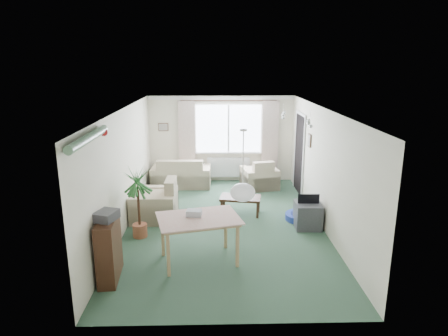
{
  "coord_description": "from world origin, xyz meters",
  "views": [
    {
      "loc": [
        -0.21,
        -7.71,
        3.29
      ],
      "look_at": [
        0.0,
        0.3,
        1.15
      ],
      "focal_mm": 32.0,
      "sensor_mm": 36.0,
      "label": 1
    }
  ],
  "objects_px": {
    "tv_cube": "(308,215)",
    "pet_bed": "(301,217)",
    "houseplant": "(138,203)",
    "sofa": "(181,172)",
    "coffee_table": "(240,205)",
    "armchair_left": "(154,199)",
    "dining_table": "(199,240)",
    "bookshelf": "(109,249)",
    "armchair_corner": "(260,173)"
  },
  "relations": [
    {
      "from": "armchair_left",
      "to": "armchair_corner",
      "type": "bearing_deg",
      "value": 130.94
    },
    {
      "from": "coffee_table",
      "to": "pet_bed",
      "type": "bearing_deg",
      "value": -16.21
    },
    {
      "from": "bookshelf",
      "to": "tv_cube",
      "type": "bearing_deg",
      "value": 24.2
    },
    {
      "from": "bookshelf",
      "to": "houseplant",
      "type": "relative_size",
      "value": 0.71
    },
    {
      "from": "armchair_corner",
      "to": "dining_table",
      "type": "bearing_deg",
      "value": 57.9
    },
    {
      "from": "dining_table",
      "to": "bookshelf",
      "type": "bearing_deg",
      "value": -159.5
    },
    {
      "from": "armchair_corner",
      "to": "tv_cube",
      "type": "distance_m",
      "value": 2.77
    },
    {
      "from": "armchair_corner",
      "to": "houseplant",
      "type": "height_order",
      "value": "houseplant"
    },
    {
      "from": "armchair_left",
      "to": "dining_table",
      "type": "distance_m",
      "value": 2.22
    },
    {
      "from": "sofa",
      "to": "armchair_left",
      "type": "height_order",
      "value": "armchair_left"
    },
    {
      "from": "coffee_table",
      "to": "pet_bed",
      "type": "relative_size",
      "value": 1.35
    },
    {
      "from": "sofa",
      "to": "dining_table",
      "type": "height_order",
      "value": "sofa"
    },
    {
      "from": "dining_table",
      "to": "pet_bed",
      "type": "xyz_separation_m",
      "value": [
        2.12,
        1.79,
        -0.32
      ]
    },
    {
      "from": "sofa",
      "to": "coffee_table",
      "type": "distance_m",
      "value": 2.59
    },
    {
      "from": "bookshelf",
      "to": "pet_bed",
      "type": "bearing_deg",
      "value": 29.33
    },
    {
      "from": "bookshelf",
      "to": "sofa",
      "type": "bearing_deg",
      "value": 77.12
    },
    {
      "from": "armchair_left",
      "to": "houseplant",
      "type": "xyz_separation_m",
      "value": [
        -0.15,
        -0.95,
        0.25
      ]
    },
    {
      "from": "houseplant",
      "to": "tv_cube",
      "type": "bearing_deg",
      "value": 6.54
    },
    {
      "from": "houseplant",
      "to": "dining_table",
      "type": "xyz_separation_m",
      "value": [
        1.18,
        -1.01,
        -0.31
      ]
    },
    {
      "from": "armchair_corner",
      "to": "bookshelf",
      "type": "bearing_deg",
      "value": 46.0
    },
    {
      "from": "armchair_left",
      "to": "houseplant",
      "type": "distance_m",
      "value": 0.99
    },
    {
      "from": "sofa",
      "to": "tv_cube",
      "type": "distance_m",
      "value": 4.02
    },
    {
      "from": "sofa",
      "to": "houseplant",
      "type": "relative_size",
      "value": 1.14
    },
    {
      "from": "pet_bed",
      "to": "armchair_corner",
      "type": "bearing_deg",
      "value": 105.64
    },
    {
      "from": "sofa",
      "to": "dining_table",
      "type": "relative_size",
      "value": 1.28
    },
    {
      "from": "tv_cube",
      "to": "pet_bed",
      "type": "xyz_separation_m",
      "value": [
        -0.05,
        0.4,
        -0.19
      ]
    },
    {
      "from": "coffee_table",
      "to": "dining_table",
      "type": "bearing_deg",
      "value": -111.29
    },
    {
      "from": "bookshelf",
      "to": "armchair_corner",
      "type": "bearing_deg",
      "value": 54.02
    },
    {
      "from": "bookshelf",
      "to": "houseplant",
      "type": "bearing_deg",
      "value": 78.78
    },
    {
      "from": "houseplant",
      "to": "coffee_table",
      "type": "bearing_deg",
      "value": 29.65
    },
    {
      "from": "armchair_corner",
      "to": "pet_bed",
      "type": "distance_m",
      "value": 2.39
    },
    {
      "from": "coffee_table",
      "to": "dining_table",
      "type": "xyz_separation_m",
      "value": [
        -0.84,
        -2.16,
        0.19
      ]
    },
    {
      "from": "armchair_left",
      "to": "bookshelf",
      "type": "height_order",
      "value": "bookshelf"
    },
    {
      "from": "armchair_left",
      "to": "coffee_table",
      "type": "xyz_separation_m",
      "value": [
        1.87,
        0.2,
        -0.24
      ]
    },
    {
      "from": "sofa",
      "to": "dining_table",
      "type": "xyz_separation_m",
      "value": [
        0.63,
        -4.28,
        -0.01
      ]
    },
    {
      "from": "bookshelf",
      "to": "dining_table",
      "type": "height_order",
      "value": "bookshelf"
    },
    {
      "from": "houseplant",
      "to": "dining_table",
      "type": "bearing_deg",
      "value": -40.57
    },
    {
      "from": "coffee_table",
      "to": "pet_bed",
      "type": "xyz_separation_m",
      "value": [
        1.28,
        -0.37,
        -0.13
      ]
    },
    {
      "from": "armchair_left",
      "to": "pet_bed",
      "type": "bearing_deg",
      "value": 87.8
    },
    {
      "from": "houseplant",
      "to": "pet_bed",
      "type": "distance_m",
      "value": 3.45
    },
    {
      "from": "coffee_table",
      "to": "houseplant",
      "type": "xyz_separation_m",
      "value": [
        -2.02,
        -1.15,
        0.49
      ]
    },
    {
      "from": "armchair_left",
      "to": "coffee_table",
      "type": "relative_size",
      "value": 1.11
    },
    {
      "from": "bookshelf",
      "to": "dining_table",
      "type": "relative_size",
      "value": 0.8
    },
    {
      "from": "pet_bed",
      "to": "bookshelf",
      "type": "bearing_deg",
      "value": -146.56
    },
    {
      "from": "armchair_corner",
      "to": "pet_bed",
      "type": "height_order",
      "value": "armchair_corner"
    },
    {
      "from": "armchair_corner",
      "to": "coffee_table",
      "type": "bearing_deg",
      "value": 59.42
    },
    {
      "from": "sofa",
      "to": "armchair_left",
      "type": "xyz_separation_m",
      "value": [
        -0.4,
        -2.32,
        0.05
      ]
    },
    {
      "from": "bookshelf",
      "to": "coffee_table",
      "type": "bearing_deg",
      "value": 46.28
    },
    {
      "from": "houseplant",
      "to": "tv_cube",
      "type": "xyz_separation_m",
      "value": [
        3.35,
        0.38,
        -0.43
      ]
    },
    {
      "from": "tv_cube",
      "to": "houseplant",
      "type": "bearing_deg",
      "value": -171.36
    }
  ]
}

